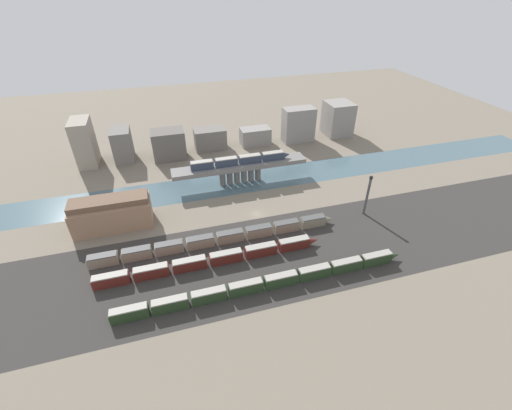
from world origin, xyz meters
TOP-DOWN VIEW (x-y plane):
  - ground_plane at (0.00, 0.00)m, footprint 400.00×400.00m
  - railbed_yard at (0.00, -24.00)m, footprint 280.00×42.00m
  - river_water at (0.00, 26.01)m, footprint 320.00×19.58m
  - bridge at (0.00, 26.01)m, footprint 59.61×8.10m
  - train_on_bridge at (0.54, 26.01)m, footprint 44.79×3.14m
  - train_yard_near at (-7.80, -37.19)m, footprint 90.34×2.65m
  - train_yard_mid at (-21.84, -22.76)m, footprint 73.62×2.82m
  - train_yard_far at (-17.55, -12.79)m, footprint 86.27×3.16m
  - warehouse_building at (-53.04, 7.79)m, footprint 27.79×11.35m
  - signal_tower at (40.56, -11.41)m, footprint 1.00×0.98m
  - city_block_far_left at (-67.18, 64.50)m, footprint 8.72×15.71m
  - city_block_left at (-50.47, 64.54)m, footprint 9.19×13.74m
  - city_block_center at (-28.35, 60.19)m, footprint 16.06×11.43m
  - city_block_right at (-6.55, 65.71)m, footprint 16.38×9.94m
  - city_block_far_right at (18.09, 64.27)m, footprint 15.96×8.94m
  - city_block_tall at (42.12, 61.83)m, footprint 16.96×8.89m
  - city_block_low at (67.74, 64.89)m, footprint 14.29×14.94m

SIDE VIEW (x-z plane):
  - ground_plane at x=0.00m, z-range 0.00..0.00m
  - river_water at x=0.00m, z-range 0.00..0.01m
  - railbed_yard at x=0.00m, z-range 0.00..0.01m
  - train_yard_far at x=-17.55m, z-range -0.03..3.89m
  - train_yard_mid at x=-21.84m, z-range -0.03..3.95m
  - train_yard_near at x=-7.80m, z-range -0.03..3.99m
  - city_block_far_right at x=18.09m, z-range 0.00..9.00m
  - city_block_right at x=-6.55m, z-range 0.00..10.81m
  - warehouse_building at x=-53.04m, z-range -0.30..11.82m
  - bridge at x=0.00m, z-range 2.55..11.75m
  - city_block_center at x=-28.35m, z-range 0.00..14.43m
  - city_block_left at x=-50.47m, z-range 0.00..15.90m
  - signal_tower at x=40.56m, z-range -0.15..16.65m
  - city_block_low at x=67.74m, z-range 0.00..18.39m
  - city_block_tall at x=42.12m, z-range 0.00..18.59m
  - train_on_bridge at x=0.54m, z-range 9.16..12.79m
  - city_block_far_left at x=-67.18m, z-range 0.00..22.30m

